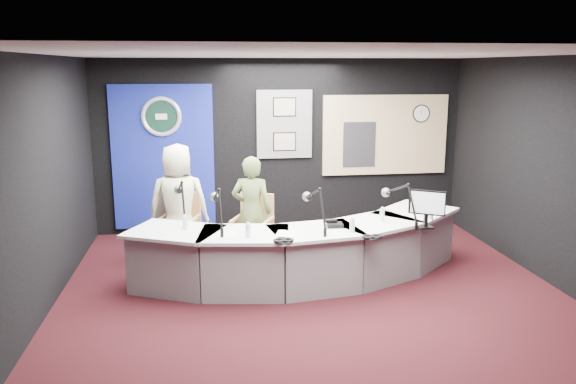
{
  "coord_description": "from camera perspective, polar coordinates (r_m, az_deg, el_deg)",
  "views": [
    {
      "loc": [
        -1.21,
        -6.32,
        2.66
      ],
      "look_at": [
        -0.2,
        0.8,
        1.1
      ],
      "focal_mm": 36.0,
      "sensor_mm": 36.0,
      "label": 1
    }
  ],
  "objects": [
    {
      "name": "equipment_rack",
      "position": [
        9.67,
        7.05,
        4.68
      ],
      "size": [
        0.55,
        0.02,
        0.75
      ],
      "primitive_type": "cube",
      "color": "black",
      "rests_on": "booth_window_frame"
    },
    {
      "name": "agency_seal",
      "position": [
        9.3,
        -12.41,
        7.28
      ],
      "size": [
        0.63,
        0.07,
        0.63
      ],
      "primitive_type": "torus",
      "rotation": [
        1.57,
        0.0,
        0.0
      ],
      "color": "silver",
      "rests_on": "backdrop_panel"
    },
    {
      "name": "armchair_right",
      "position": [
        7.88,
        -3.57,
        -3.77
      ],
      "size": [
        0.73,
        0.73,
        0.98
      ],
      "primitive_type": null,
      "rotation": [
        0.0,
        0.0,
        -0.43
      ],
      "color": "tan",
      "rests_on": "ground"
    },
    {
      "name": "backdrop_panel",
      "position": [
        9.42,
        -12.21,
        3.36
      ],
      "size": [
        1.6,
        0.05,
        2.3
      ],
      "primitive_type": "cube",
      "color": "navy",
      "rests_on": "wall_back"
    },
    {
      "name": "wall_front",
      "position": [
        3.75,
        11.39,
        -7.68
      ],
      "size": [
        6.0,
        0.02,
        2.8
      ],
      "primitive_type": "cube",
      "color": "black",
      "rests_on": "ground"
    },
    {
      "name": "paper_stack",
      "position": [
        6.79,
        -6.17,
        -4.17
      ],
      "size": [
        0.25,
        0.32,
        0.0
      ],
      "primitive_type": "cube",
      "rotation": [
        0.0,
        0.0,
        -0.15
      ],
      "color": "white",
      "rests_on": "broadcast_desk"
    },
    {
      "name": "seal_center",
      "position": [
        9.31,
        -12.41,
        7.28
      ],
      "size": [
        0.48,
        0.01,
        0.48
      ],
      "primitive_type": "cylinder",
      "rotation": [
        1.57,
        0.0,
        0.0
      ],
      "color": "black",
      "rests_on": "backdrop_panel"
    },
    {
      "name": "computer_monitor",
      "position": [
        7.12,
        13.54,
        -1.01
      ],
      "size": [
        0.42,
        0.27,
        0.33
      ],
      "primitive_type": "cube",
      "rotation": [
        0.0,
        0.0,
        -0.54
      ],
      "color": "black",
      "rests_on": "broadcast_desk"
    },
    {
      "name": "booth_glow",
      "position": [
        9.8,
        9.59,
        5.58
      ],
      "size": [
        2.0,
        0.02,
        1.2
      ],
      "primitive_type": "cube",
      "color": "beige",
      "rests_on": "booth_window_frame"
    },
    {
      "name": "headphones_near",
      "position": [
        6.66,
        8.31,
        -4.39
      ],
      "size": [
        0.2,
        0.2,
        0.03
      ],
      "primitive_type": "torus",
      "color": "black",
      "rests_on": "broadcast_desk"
    },
    {
      "name": "wall_right",
      "position": [
        7.7,
        25.24,
        1.64
      ],
      "size": [
        0.02,
        6.0,
        2.8
      ],
      "primitive_type": "cube",
      "color": "black",
      "rests_on": "ground"
    },
    {
      "name": "water_bottles",
      "position": [
        6.95,
        2.69,
        -2.96
      ],
      "size": [
        3.16,
        0.54,
        0.18
      ],
      "primitive_type": null,
      "color": "silver",
      "rests_on": "broadcast_desk"
    },
    {
      "name": "wall_clock",
      "position": [
        9.95,
        13.02,
        7.56
      ],
      "size": [
        0.28,
        0.01,
        0.28
      ],
      "primitive_type": "cylinder",
      "rotation": [
        1.57,
        0.0,
        0.0
      ],
      "color": "white",
      "rests_on": "booth_window_frame"
    },
    {
      "name": "framed_photo_lower",
      "position": [
        9.42,
        -0.33,
        4.99
      ],
      "size": [
        0.34,
        0.02,
        0.27
      ],
      "primitive_type": "cube",
      "color": "gray",
      "rests_on": "pinboard"
    },
    {
      "name": "booth_window_frame",
      "position": [
        9.81,
        9.57,
        5.59
      ],
      "size": [
        2.12,
        0.06,
        1.32
      ],
      "primitive_type": "cube",
      "color": "tan",
      "rests_on": "wall_back"
    },
    {
      "name": "ground",
      "position": [
        6.96,
        2.6,
        -10.24
      ],
      "size": [
        6.0,
        6.0,
        0.0
      ],
      "primitive_type": "plane",
      "color": "black",
      "rests_on": "ground"
    },
    {
      "name": "boom_mic_b",
      "position": [
        6.89,
        -6.93,
        -1.36
      ],
      "size": [
        0.18,
        0.74,
        0.6
      ],
      "primitive_type": null,
      "color": "black",
      "rests_on": "broadcast_desk"
    },
    {
      "name": "broadcast_desk",
      "position": [
        7.33,
        1.44,
        -5.92
      ],
      "size": [
        4.5,
        1.9,
        0.75
      ],
      "primitive_type": null,
      "color": "silver",
      "rests_on": "ground"
    },
    {
      "name": "ceiling",
      "position": [
        6.43,
        2.85,
        13.47
      ],
      "size": [
        6.0,
        6.0,
        0.02
      ],
      "primitive_type": "cube",
      "color": "silver",
      "rests_on": "ground"
    },
    {
      "name": "person_man",
      "position": [
        8.02,
        -10.76,
        -1.17
      ],
      "size": [
        0.82,
        0.55,
        1.66
      ],
      "primitive_type": "imported",
      "rotation": [
        0.0,
        0.0,
        3.12
      ],
      "color": "beige",
      "rests_on": "ground"
    },
    {
      "name": "framed_photo_upper",
      "position": [
        9.36,
        -0.34,
        8.39
      ],
      "size": [
        0.34,
        0.02,
        0.27
      ],
      "primitive_type": "cube",
      "color": "gray",
      "rests_on": "pinboard"
    },
    {
      "name": "armchair_left",
      "position": [
        8.1,
        -10.66,
        -3.4
      ],
      "size": [
        0.71,
        0.71,
        1.01
      ],
      "primitive_type": null,
      "rotation": [
        0.0,
        0.0,
        -0.29
      ],
      "color": "tan",
      "rests_on": "ground"
    },
    {
      "name": "headphones_far",
      "position": [
        6.46,
        -0.45,
        -4.81
      ],
      "size": [
        0.22,
        0.22,
        0.04
      ],
      "primitive_type": "torus",
      "color": "black",
      "rests_on": "broadcast_desk"
    },
    {
      "name": "boom_mic_a",
      "position": [
        7.4,
        -10.49,
        -0.53
      ],
      "size": [
        0.21,
        0.73,
        0.6
      ],
      "primitive_type": null,
      "color": "black",
      "rests_on": "broadcast_desk"
    },
    {
      "name": "desk_phone",
      "position": [
        7.07,
        4.63,
        -3.27
      ],
      "size": [
        0.2,
        0.17,
        0.05
      ],
      "primitive_type": "cube",
      "rotation": [
        0.0,
        0.0,
        -0.07
      ],
      "color": "black",
      "rests_on": "broadcast_desk"
    },
    {
      "name": "pinboard",
      "position": [
        9.42,
        -0.36,
        6.71
      ],
      "size": [
        0.9,
        0.04,
        1.1
      ],
      "primitive_type": "cube",
      "color": "slate",
      "rests_on": "wall_back"
    },
    {
      "name": "person_woman",
      "position": [
        7.81,
        -3.6,
        -1.9
      ],
      "size": [
        0.63,
        0.5,
        1.51
      ],
      "primitive_type": "imported",
      "rotation": [
        0.0,
        0.0,
        2.85
      ],
      "color": "#5C723B",
      "rests_on": "ground"
    },
    {
      "name": "boom_mic_c",
      "position": [
        6.88,
        2.75,
        -1.32
      ],
      "size": [
        0.23,
        0.73,
        0.6
      ],
      "primitive_type": null,
      "color": "black",
      "rests_on": "broadcast_desk"
    },
    {
      "name": "boom_mic_d",
      "position": [
        7.25,
        11.08,
        -0.82
      ],
      "size": [
        0.32,
        0.71,
        0.6
      ],
      "primitive_type": null,
      "color": "black",
      "rests_on": "broadcast_desk"
    },
    {
      "name": "notepad",
      "position": [
        6.77,
        -0.32,
        -4.14
      ],
      "size": [
        0.26,
        0.32,
        0.0
      ],
      "primitive_type": "cube",
      "rotation": [
        0.0,
        0.0,
        -0.28
      ],
      "color": "white",
      "rests_on": "broadcast_desk"
    },
    {
      "name": "draped_jacket",
      "position": [
        8.31,
        -11.26,
        -2.21
      ],
      "size": [
        0.51,
        0.24,
        0.7
      ],
      "primitive_type": "cube",
      "rotation": [
        0.0,
        0.0,
        -0.29
      ],
      "color": "#666056",
      "rests_on": "armchair_left"
    },
    {
      "name": "wall_left",
      "position": [
        6.68,
        -23.44,
        0.35
      ],
      "size": [
        0.02,
        6.0,
        2.8
      ],
      "primitive_type": "cube",
      "color": "black",
      "rests_on": "ground"
    },
    {
      "name": "wall_back",
      "position": [
        9.48,
        -0.68,
        4.61
      ],
      "size": [
        6.0,
        0.02,
        2.8
      ],
      "primitive_type": "cube",
      "color": "black",
      "rests_on": "ground"
    }
  ]
}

